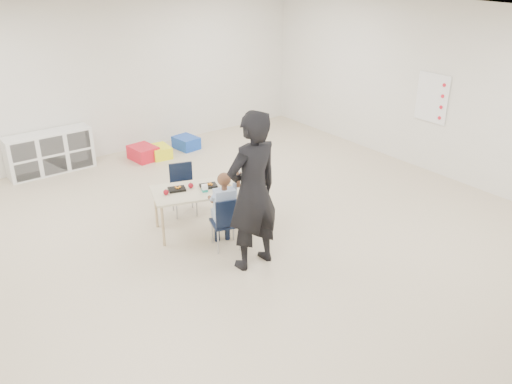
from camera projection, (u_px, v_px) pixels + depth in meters
room at (260, 150)px, 6.19m from camera, size 9.00×9.02×2.80m
table at (204, 209)px, 7.27m from camera, size 1.46×1.03×0.60m
chair_near at (226, 222)px, 6.82m from camera, size 0.44×0.42×0.73m
chair_far at (184, 190)px, 7.68m from camera, size 0.44×0.42×0.73m
child at (225, 207)px, 6.73m from camera, size 0.61×0.61×1.14m
lunch_tray_near at (208, 186)px, 7.19m from camera, size 0.26×0.22×0.03m
lunch_tray_far at (177, 189)px, 7.09m from camera, size 0.26×0.22×0.03m
milk_carton at (205, 188)px, 7.03m from camera, size 0.09×0.09×0.10m
bread_roll at (228, 187)px, 7.12m from camera, size 0.09×0.09×0.07m
apple_near at (191, 186)px, 7.15m from camera, size 0.07×0.07×0.07m
apple_far at (166, 192)px, 6.96m from camera, size 0.07×0.07×0.07m
cubby_shelf at (50, 152)px, 9.10m from camera, size 1.40×0.40×0.70m
rules_poster at (432, 98)px, 8.84m from camera, size 0.02×0.60×0.80m
adult at (253, 192)px, 6.20m from camera, size 0.73×0.50×1.93m
bin_red at (143, 153)px, 9.71m from camera, size 0.45×0.54×0.25m
bin_yellow at (160, 152)px, 9.81m from camera, size 0.37×0.46×0.21m
bin_blue at (186, 143)px, 10.23m from camera, size 0.42×0.50×0.23m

